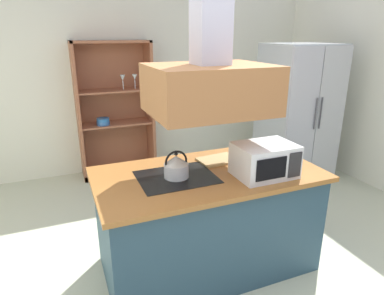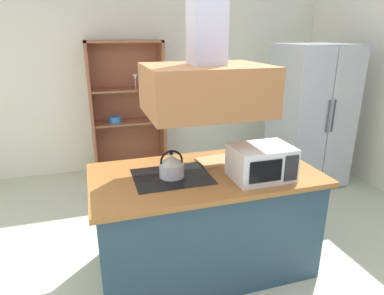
# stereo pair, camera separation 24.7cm
# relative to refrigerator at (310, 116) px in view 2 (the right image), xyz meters

# --- Properties ---
(wall_back) EXTENTS (6.00, 0.12, 2.70)m
(wall_back) POSITION_rel_refrigerator_xyz_m (-2.13, 1.34, 0.43)
(wall_back) COLOR silver
(wall_back) RESTS_ON ground
(kitchen_island) EXTENTS (1.84, 0.97, 0.90)m
(kitchen_island) POSITION_rel_refrigerator_xyz_m (-1.95, -1.32, -0.47)
(kitchen_island) COLOR #284455
(kitchen_island) RESTS_ON ground
(range_hood) EXTENTS (0.90, 0.70, 1.30)m
(range_hood) POSITION_rel_refrigerator_xyz_m (-1.95, -1.32, 0.78)
(range_hood) COLOR #A2673A
(refrigerator) EXTENTS (0.90, 0.78, 1.85)m
(refrigerator) POSITION_rel_refrigerator_xyz_m (0.00, 0.00, 0.00)
(refrigerator) COLOR #B0B8BC
(refrigerator) RESTS_ON ground
(dish_cabinet) EXTENTS (1.04, 0.40, 1.88)m
(dish_cabinet) POSITION_rel_refrigerator_xyz_m (-2.28, 1.13, -0.09)
(dish_cabinet) COLOR #98583B
(dish_cabinet) RESTS_ON ground
(kettle) EXTENTS (0.20, 0.20, 0.22)m
(kettle) POSITION_rel_refrigerator_xyz_m (-2.22, -1.32, 0.07)
(kettle) COLOR silver
(kettle) RESTS_ON kitchen_island
(cutting_board) EXTENTS (0.36, 0.27, 0.02)m
(cutting_board) POSITION_rel_refrigerator_xyz_m (-1.76, -1.12, -0.01)
(cutting_board) COLOR tan
(cutting_board) RESTS_ON kitchen_island
(microwave) EXTENTS (0.46, 0.35, 0.26)m
(microwave) POSITION_rel_refrigerator_xyz_m (-1.57, -1.54, 0.11)
(microwave) COLOR silver
(microwave) RESTS_ON kitchen_island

